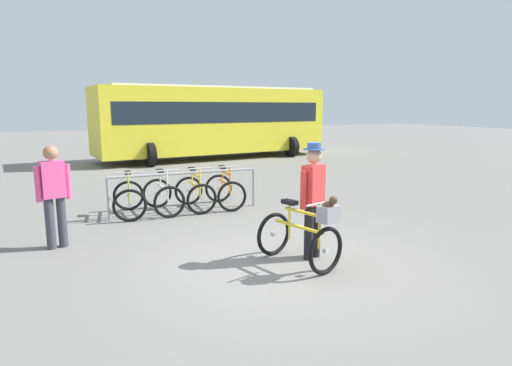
{
  "coord_description": "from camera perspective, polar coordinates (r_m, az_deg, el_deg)",
  "views": [
    {
      "loc": [
        -2.84,
        -5.29,
        2.23
      ],
      "look_at": [
        0.11,
        1.05,
        1.0
      ],
      "focal_mm": 30.47,
      "sensor_mm": 36.0,
      "label": 1
    }
  ],
  "objects": [
    {
      "name": "bus_distant",
      "position": [
        19.12,
        -5.56,
        8.46
      ],
      "size": [
        10.2,
        4.06,
        3.08
      ],
      "color": "yellow",
      "rests_on": "ground"
    },
    {
      "name": "featured_bicycle",
      "position": [
        6.14,
        6.43,
        -6.58
      ],
      "size": [
        0.93,
        1.25,
        1.09
      ],
      "color": "black",
      "rests_on": "ground"
    },
    {
      "name": "ground_plane",
      "position": [
        6.4,
        3.14,
        -10.41
      ],
      "size": [
        80.0,
        80.0,
        0.0
      ],
      "primitive_type": "plane",
      "color": "slate"
    },
    {
      "name": "racked_bike_orange",
      "position": [
        9.81,
        -4.1,
        -0.99
      ],
      "size": [
        0.73,
        1.15,
        0.97
      ],
      "color": "black",
      "rests_on": "ground"
    },
    {
      "name": "racked_bike_white",
      "position": [
        9.43,
        -12.11,
        -1.64
      ],
      "size": [
        0.69,
        1.11,
        0.97
      ],
      "color": "black",
      "rests_on": "ground"
    },
    {
      "name": "racked_bike_lime",
      "position": [
        9.31,
        -16.32,
        -1.96
      ],
      "size": [
        0.8,
        1.18,
        0.97
      ],
      "color": "black",
      "rests_on": "ground"
    },
    {
      "name": "person_with_featured_bike",
      "position": [
        6.4,
        7.49,
        -1.66
      ],
      "size": [
        0.49,
        0.32,
        1.72
      ],
      "color": "black",
      "rests_on": "ground"
    },
    {
      "name": "pedestrian_with_backpack",
      "position": [
        7.53,
        -25.08,
        -0.84
      ],
      "size": [
        0.52,
        0.39,
        1.64
      ],
      "color": "#383842",
      "rests_on": "ground"
    },
    {
      "name": "racked_bike_yellow",
      "position": [
        9.59,
        -8.02,
        -1.31
      ],
      "size": [
        0.67,
        1.12,
        0.98
      ],
      "color": "black",
      "rests_on": "ground"
    },
    {
      "name": "bike_rack_rail",
      "position": [
        9.31,
        -9.21,
        0.16
      ],
      "size": [
        3.21,
        0.1,
        0.88
      ],
      "color": "#99999E",
      "rests_on": "ground"
    }
  ]
}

